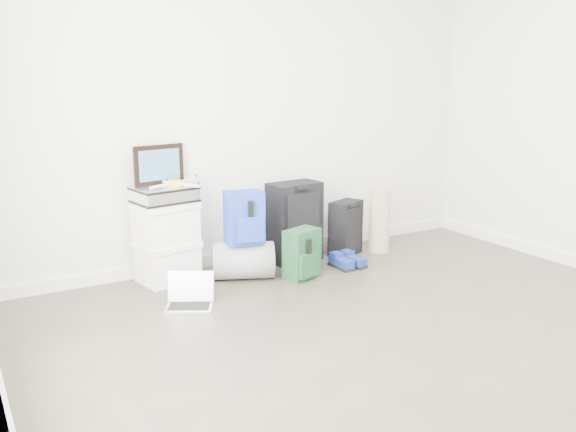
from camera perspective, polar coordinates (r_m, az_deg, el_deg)
ground at (r=3.62m, az=15.93°, el=-13.95°), size 5.00×5.00×0.00m
room_envelope at (r=3.25m, az=17.68°, el=14.35°), size 4.52×5.02×2.71m
boxes_stack at (r=4.91m, az=-11.28°, el=-2.38°), size 0.51×0.44×0.64m
briefcase at (r=4.83m, az=-11.49°, el=1.99°), size 0.49×0.39×0.13m
painting at (r=4.88m, az=-11.98°, el=4.72°), size 0.42×0.09×0.31m
drone at (r=4.82m, az=-10.56°, el=3.07°), size 0.47×0.47×0.05m
duffel_bag at (r=4.93m, az=-4.16°, el=-4.17°), size 0.57×0.47×0.30m
blue_backpack at (r=4.81m, az=-4.07°, el=-0.25°), size 0.33×0.27×0.42m
large_suitcase at (r=5.33m, az=0.65°, el=-0.57°), size 0.47×0.33×0.70m
green_backpack at (r=4.92m, az=1.36°, el=-3.65°), size 0.33×0.28×0.40m
carry_on at (r=5.56m, az=5.45°, el=-1.13°), size 0.36×0.31×0.50m
shoes at (r=5.26m, az=5.53°, el=-4.32°), size 0.25×0.28×0.09m
rolled_rug at (r=5.69m, az=8.56°, el=-0.43°), size 0.19×0.19×0.58m
laptop at (r=4.44m, az=-9.17°, el=-7.61°), size 0.40×0.37×0.23m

